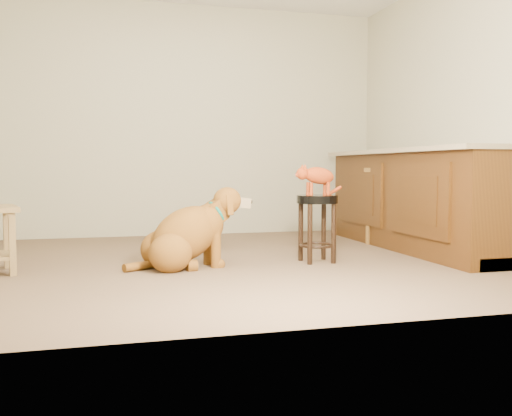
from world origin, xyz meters
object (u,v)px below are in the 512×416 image
object	(u,v)px
padded_stool	(317,215)
golden_retriever	(187,236)
wood_stool	(394,205)
tabby_kitten	(316,177)

from	to	relation	value
padded_stool	golden_retriever	xyz separation A→B (m)	(-1.06, 0.00, -0.14)
wood_stool	golden_retriever	size ratio (longest dim) A/B	0.74
padded_stool	tabby_kitten	bearing A→B (deg)	175.49
wood_stool	tabby_kitten	size ratio (longest dim) A/B	1.73
wood_stool	golden_retriever	xyz separation A→B (m)	(-2.15, -0.74, -0.15)
tabby_kitten	golden_retriever	bearing A→B (deg)	178.79
padded_stool	wood_stool	xyz separation A→B (m)	(1.09, 0.74, 0.01)
padded_stool	tabby_kitten	xyz separation A→B (m)	(-0.01, 0.00, 0.31)
padded_stool	wood_stool	world-z (taller)	wood_stool
wood_stool	tabby_kitten	xyz separation A→B (m)	(-1.10, -0.74, 0.30)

